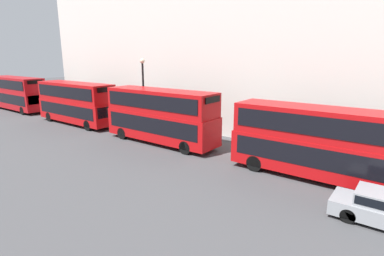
% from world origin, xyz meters
% --- Properties ---
extents(bus_leading, '(2.59, 10.66, 4.15)m').
position_xyz_m(bus_leading, '(1.60, 5.27, 2.30)').
color(bus_leading, '#B20C0F').
rests_on(bus_leading, ground).
extents(bus_second_in_queue, '(2.59, 10.08, 4.37)m').
position_xyz_m(bus_second_in_queue, '(1.60, 17.89, 2.41)').
color(bus_second_in_queue, '#B20C0F').
rests_on(bus_second_in_queue, ground).
extents(bus_third_in_queue, '(2.59, 10.27, 4.30)m').
position_xyz_m(bus_third_in_queue, '(1.60, 29.86, 2.37)').
color(bus_third_in_queue, '#B20C0F').
rests_on(bus_third_in_queue, ground).
extents(bus_trailing, '(2.59, 10.67, 4.33)m').
position_xyz_m(bus_trailing, '(1.60, 43.37, 2.39)').
color(bus_trailing, '#A80F14').
rests_on(bus_trailing, ground).
extents(street_lamp, '(0.44, 0.44, 6.76)m').
position_xyz_m(street_lamp, '(3.36, 21.57, 4.15)').
color(street_lamp, black).
rests_on(street_lamp, ground).
extents(pedestrian, '(0.36, 0.36, 1.63)m').
position_xyz_m(pedestrian, '(3.79, 25.52, 0.75)').
color(pedestrian, brown).
rests_on(pedestrian, ground).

